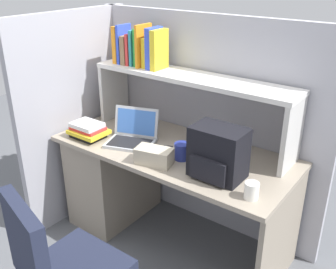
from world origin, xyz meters
name	(u,v)px	position (x,y,z in m)	size (l,w,h in m)	color
ground_plane	(172,238)	(0.00, 0.00, 0.00)	(8.00, 8.00, 0.00)	#595B60
desk	(130,174)	(-0.39, 0.00, 0.40)	(1.60, 0.70, 0.73)	gray
cubicle_partition_rear	(203,124)	(0.00, 0.38, 0.78)	(1.84, 0.05, 1.55)	#9E9EA8
cubicle_partition_left	(78,116)	(-0.85, -0.05, 0.78)	(0.05, 1.06, 1.55)	#9E9EA8
overhead_hutch	(191,90)	(0.00, 0.20, 1.08)	(1.44, 0.28, 0.45)	beige
reference_books_on_shelf	(140,48)	(-0.42, 0.20, 1.30)	(0.39, 0.17, 0.29)	orange
laptop	(133,135)	(-0.28, -0.08, 0.78)	(0.38, 0.34, 0.22)	#B7BABF
backpack	(218,153)	(0.41, -0.13, 0.87)	(0.30, 0.23, 0.30)	black
computer_mouse	(166,151)	(0.01, -0.08, 0.75)	(0.06, 0.10, 0.03)	#262628
paper_cup	(252,191)	(0.66, -0.23, 0.78)	(0.08, 0.08, 0.09)	white
tissue_box	(154,156)	(0.03, -0.23, 0.78)	(0.22, 0.12, 0.10)	#BFB299
snack_canister	(182,151)	(0.13, -0.08, 0.78)	(0.10, 0.10, 0.10)	navy
desk_book_stack	(88,130)	(-0.58, -0.20, 0.78)	(0.25, 0.20, 0.11)	black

